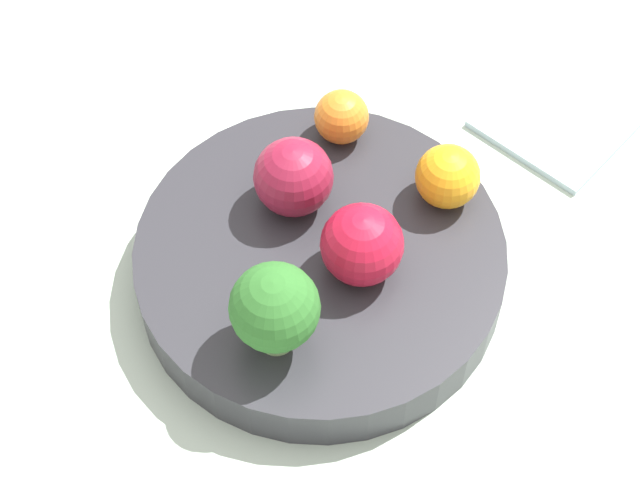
# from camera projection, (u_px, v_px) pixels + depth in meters

# --- Properties ---
(ground_plane) EXTENTS (6.00, 6.00, 0.00)m
(ground_plane) POSITION_uv_depth(u_px,v_px,m) (320.00, 293.00, 0.80)
(ground_plane) COLOR gray
(table_surface) EXTENTS (1.20, 1.20, 0.02)m
(table_surface) POSITION_uv_depth(u_px,v_px,m) (320.00, 285.00, 0.79)
(table_surface) COLOR #B2C6B2
(table_surface) RESTS_ON ground_plane
(bowl) EXTENTS (0.26, 0.26, 0.04)m
(bowl) POSITION_uv_depth(u_px,v_px,m) (320.00, 263.00, 0.77)
(bowl) COLOR #2D2D33
(bowl) RESTS_ON table_surface
(broccoli) EXTENTS (0.06, 0.06, 0.07)m
(broccoli) POSITION_uv_depth(u_px,v_px,m) (275.00, 309.00, 0.67)
(broccoli) COLOR #99C17A
(broccoli) RESTS_ON bowl
(apple_red) EXTENTS (0.06, 0.06, 0.06)m
(apple_red) POSITION_uv_depth(u_px,v_px,m) (362.00, 245.00, 0.72)
(apple_red) COLOR #B7142D
(apple_red) RESTS_ON bowl
(apple_green) EXTENTS (0.06, 0.06, 0.06)m
(apple_green) POSITION_uv_depth(u_px,v_px,m) (293.00, 177.00, 0.75)
(apple_green) COLOR maroon
(apple_green) RESTS_ON bowl
(orange_front) EXTENTS (0.04, 0.04, 0.04)m
(orange_front) POSITION_uv_depth(u_px,v_px,m) (341.00, 117.00, 0.79)
(orange_front) COLOR orange
(orange_front) RESTS_ON bowl
(orange_back) EXTENTS (0.05, 0.05, 0.05)m
(orange_back) POSITION_uv_depth(u_px,v_px,m) (448.00, 176.00, 0.76)
(orange_back) COLOR orange
(orange_back) RESTS_ON bowl
(napkin) EXTENTS (0.15, 0.11, 0.01)m
(napkin) POSITION_uv_depth(u_px,v_px,m) (572.00, 106.00, 0.87)
(napkin) COLOR silver
(napkin) RESTS_ON table_surface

